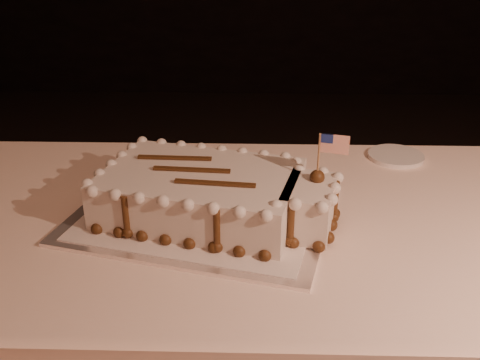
{
  "coord_description": "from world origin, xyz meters",
  "views": [
    {
      "loc": [
        -0.27,
        -0.38,
        1.31
      ],
      "look_at": [
        -0.29,
        0.59,
        0.84
      ],
      "focal_mm": 40.0,
      "sensor_mm": 36.0,
      "label": 1
    }
  ],
  "objects_px": {
    "cake_board": "(202,215)",
    "banquet_table": "(362,352)",
    "sheet_cake": "(214,194)",
    "side_plate": "(396,156)"
  },
  "relations": [
    {
      "from": "side_plate",
      "to": "cake_board",
      "type": "bearing_deg",
      "value": -146.22
    },
    {
      "from": "banquet_table",
      "to": "side_plate",
      "type": "relative_size",
      "value": 16.71
    },
    {
      "from": "sheet_cake",
      "to": "side_plate",
      "type": "relative_size",
      "value": 3.57
    },
    {
      "from": "side_plate",
      "to": "banquet_table",
      "type": "bearing_deg",
      "value": -108.88
    },
    {
      "from": "cake_board",
      "to": "banquet_table",
      "type": "bearing_deg",
      "value": 15.7
    },
    {
      "from": "banquet_table",
      "to": "sheet_cake",
      "type": "height_order",
      "value": "sheet_cake"
    },
    {
      "from": "banquet_table",
      "to": "cake_board",
      "type": "relative_size",
      "value": 4.63
    },
    {
      "from": "banquet_table",
      "to": "cake_board",
      "type": "height_order",
      "value": "cake_board"
    },
    {
      "from": "banquet_table",
      "to": "side_plate",
      "type": "xyz_separation_m",
      "value": [
        0.11,
        0.31,
        0.38
      ]
    },
    {
      "from": "cake_board",
      "to": "sheet_cake",
      "type": "relative_size",
      "value": 1.01
    }
  ]
}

